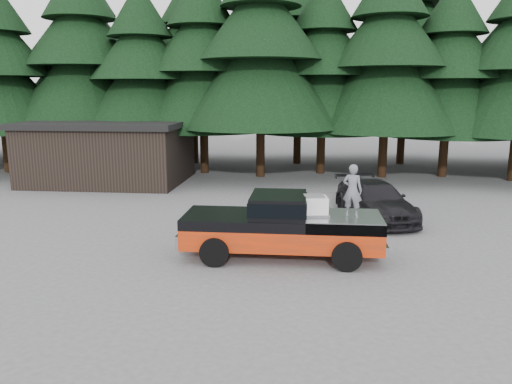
# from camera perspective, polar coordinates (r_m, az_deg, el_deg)

# --- Properties ---
(ground) EXTENTS (120.00, 120.00, 0.00)m
(ground) POSITION_cam_1_polar(r_m,az_deg,el_deg) (14.94, -0.83, -7.63)
(ground) COLOR #545456
(ground) RESTS_ON ground
(pickup_truck) EXTENTS (6.00, 2.04, 1.33)m
(pickup_truck) POSITION_cam_1_polar(r_m,az_deg,el_deg) (14.91, 2.95, -5.00)
(pickup_truck) COLOR red
(pickup_truck) RESTS_ON ground
(truck_cab) EXTENTS (1.66, 1.90, 0.59)m
(truck_cab) POSITION_cam_1_polar(r_m,az_deg,el_deg) (14.67, 2.60, -1.40)
(truck_cab) COLOR black
(truck_cab) RESTS_ON pickup_truck
(air_compressor) EXTENTS (0.84, 0.73, 0.52)m
(air_compressor) POSITION_cam_1_polar(r_m,az_deg,el_deg) (14.64, 6.62, -1.63)
(air_compressor) COLOR white
(air_compressor) RESTS_ON pickup_truck
(man_on_bed) EXTENTS (0.64, 0.52, 1.53)m
(man_on_bed) POSITION_cam_1_polar(r_m,az_deg,el_deg) (14.53, 10.96, 0.17)
(man_on_bed) COLOR slate
(man_on_bed) RESTS_ON pickup_truck
(parked_car) EXTENTS (3.24, 5.29, 1.43)m
(parked_car) POSITION_cam_1_polar(r_m,az_deg,el_deg) (19.88, 13.45, -0.95)
(parked_car) COLOR black
(parked_car) RESTS_ON ground
(utility_building) EXTENTS (8.40, 6.40, 3.30)m
(utility_building) POSITION_cam_1_polar(r_m,az_deg,el_deg) (28.30, -16.38, 4.49)
(utility_building) COLOR black
(utility_building) RESTS_ON ground
(treeline) EXTENTS (60.15, 16.05, 17.50)m
(treeline) POSITION_cam_1_polar(r_m,az_deg,el_deg) (31.37, 3.71, 16.66)
(treeline) COLOR black
(treeline) RESTS_ON ground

